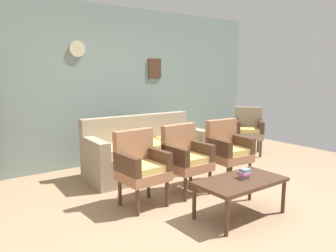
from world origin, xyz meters
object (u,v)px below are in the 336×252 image
Objects in this scene: armchair_row_middle at (186,156)px; book_stack_on_table at (245,173)px; floral_couch at (146,153)px; armchair_by_doorway at (141,165)px; wingback_chair_by_fireplace at (249,128)px; armchair_near_couch_end at (228,148)px; coffee_table at (240,183)px; floor_vase_by_wall at (240,132)px.

armchair_row_middle reaches higher than book_stack_on_table.
floral_couch is 2.12× the size of armchair_by_doorway.
wingback_chair_by_fireplace reaches higher than book_stack_on_table.
wingback_chair_by_fireplace is (2.32, -0.09, 0.17)m from floral_couch.
armchair_near_couch_end is at bearing -149.05° from wingback_chair_by_fireplace.
armchair_near_couch_end is 1.18m from coffee_table.
coffee_table is 0.12m from book_stack_on_table.
armchair_by_doorway is 1.46m from armchair_near_couch_end.
armchair_by_doorway and wingback_chair_by_fireplace have the same top height.
book_stack_on_table is at bearing -84.22° from armchair_row_middle.
floor_vase_by_wall is (2.05, 1.57, -0.21)m from armchair_near_couch_end.
floral_couch is 2.84m from floor_vase_by_wall.
floor_vase_by_wall is at bearing 23.80° from armchair_by_doorway.
coffee_table is at bearing -52.21° from armchair_by_doorway.
floor_vase_by_wall is (2.72, 2.46, -0.18)m from book_stack_on_table.
armchair_by_doorway is at bearing 130.93° from book_stack_on_table.
armchair_row_middle is 0.90× the size of coffee_table.
book_stack_on_table is at bearing -87.99° from floral_couch.
coffee_table is at bearing -89.01° from armchair_row_middle.
wingback_chair_by_fireplace is 0.90× the size of coffee_table.
wingback_chair_by_fireplace is (2.34, 0.92, 0.00)m from armchair_row_middle.
coffee_table is at bearing -138.55° from floor_vase_by_wall.
armchair_by_doorway is at bearing 127.79° from coffee_table.
coffee_table is at bearing -173.30° from book_stack_on_table.
armchair_near_couch_end is 1.00× the size of wingback_chair_by_fireplace.
wingback_chair_by_fireplace is 6.10× the size of book_stack_on_table.
armchair_by_doorway reaches higher than floor_vase_by_wall.
armchair_near_couch_end is at bearing -142.54° from floor_vase_by_wall.
book_stack_on_table is (0.09, -0.91, -0.03)m from armchair_row_middle.
armchair_by_doorway is 1.00× the size of armchair_near_couch_end.
floral_couch is at bearing 92.01° from book_stack_on_table.
armchair_row_middle is at bearing -91.40° from floral_couch.
floral_couch is 12.92× the size of book_stack_on_table.
floral_couch is 2.32m from wingback_chair_by_fireplace.
armchair_near_couch_end reaches higher than coffee_table.
armchair_near_couch_end is (1.46, -0.02, 0.00)m from armchair_by_doorway.
floral_couch is 2.12× the size of armchair_near_couch_end.
armchair_row_middle reaches higher than coffee_table.
wingback_chair_by_fireplace is 0.81m from floor_vase_by_wall.
floor_vase_by_wall is at bearing 28.80° from armchair_row_middle.
wingback_chair_by_fireplace is at bearing -127.09° from floor_vase_by_wall.
armchair_row_middle and wingback_chair_by_fireplace have the same top height.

